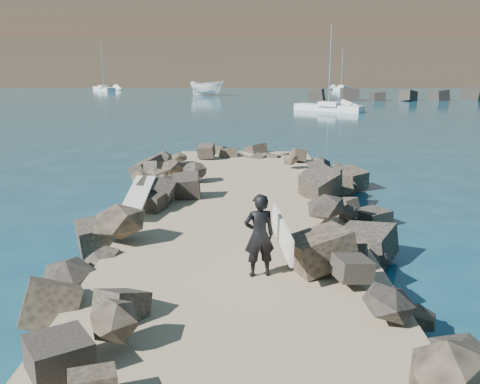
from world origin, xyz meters
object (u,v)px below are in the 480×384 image
Objects in this scene: surfboard_resting at (139,198)px; sailboat_d at (341,89)px; surfer_with_board at (263,235)px; boat_imported at (207,88)px.

sailboat_d is at bearing 77.26° from surfboard_resting.
sailboat_d is (15.86, 84.79, -1.10)m from surfer_with_board.
boat_imported is 2.77× the size of surfer_with_board.
sailboat_d is (22.30, 14.76, -0.77)m from boat_imported.
sailboat_d reaches higher than boat_imported.
sailboat_d reaches higher than surfer_with_board.
boat_imported reaches higher than surfboard_resting.
surfboard_resting is 65.57m from boat_imported.
sailboat_d is at bearing 79.41° from surfer_with_board.
surfboard_resting is at bearing 126.74° from surfer_with_board.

